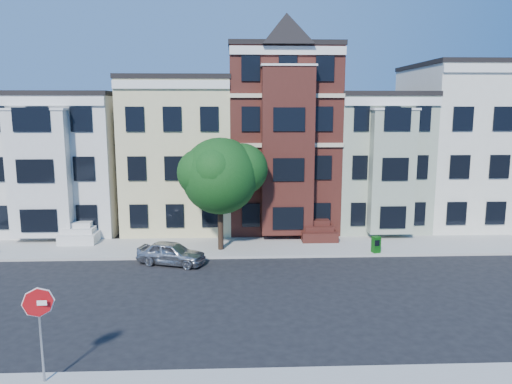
{
  "coord_description": "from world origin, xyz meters",
  "views": [
    {
      "loc": [
        -3.2,
        -20.69,
        8.4
      ],
      "look_at": [
        -2.19,
        3.5,
        4.2
      ],
      "focal_mm": 35.0,
      "sensor_mm": 36.0,
      "label": 1
    }
  ],
  "objects_px": {
    "newspaper_box": "(376,244)",
    "stop_sign": "(40,329)",
    "parked_car": "(171,253)",
    "street_tree": "(220,181)"
  },
  "relations": [
    {
      "from": "newspaper_box",
      "to": "stop_sign",
      "type": "relative_size",
      "value": 0.28
    },
    {
      "from": "newspaper_box",
      "to": "stop_sign",
      "type": "bearing_deg",
      "value": -154.34
    },
    {
      "from": "parked_car",
      "to": "stop_sign",
      "type": "xyz_separation_m",
      "value": [
        -2.38,
        -11.71,
        1.21
      ]
    },
    {
      "from": "parked_car",
      "to": "newspaper_box",
      "type": "bearing_deg",
      "value": -65.87
    },
    {
      "from": "street_tree",
      "to": "parked_car",
      "type": "bearing_deg",
      "value": -139.14
    },
    {
      "from": "parked_car",
      "to": "newspaper_box",
      "type": "xyz_separation_m",
      "value": [
        11.43,
        1.21,
        -0.01
      ]
    },
    {
      "from": "newspaper_box",
      "to": "parked_car",
      "type": "bearing_deg",
      "value": 168.61
    },
    {
      "from": "street_tree",
      "to": "newspaper_box",
      "type": "height_order",
      "value": "street_tree"
    },
    {
      "from": "street_tree",
      "to": "stop_sign",
      "type": "height_order",
      "value": "street_tree"
    },
    {
      "from": "street_tree",
      "to": "parked_car",
      "type": "distance_m",
      "value": 4.92
    }
  ]
}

